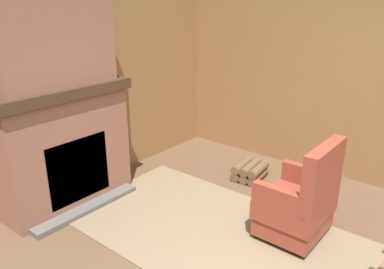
% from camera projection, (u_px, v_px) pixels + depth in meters
% --- Properties ---
extents(wood_panel_wall_left, '(0.06, 5.79, 2.53)m').
position_uv_depth(wood_panel_wall_left, '(45.00, 90.00, 4.00)').
color(wood_panel_wall_left, olive).
rests_on(wood_panel_wall_left, ground).
extents(wood_panel_wall_back, '(5.79, 0.09, 2.53)m').
position_uv_depth(wood_panel_wall_back, '(374.00, 82.00, 4.36)').
color(wood_panel_wall_back, olive).
rests_on(wood_panel_wall_back, ground).
extents(fireplace_hearth, '(0.66, 1.51, 1.35)m').
position_uv_depth(fireplace_hearth, '(66.00, 148.00, 4.04)').
color(fireplace_hearth, brown).
rests_on(fireplace_hearth, ground).
extents(chimney_breast, '(0.40, 1.24, 1.16)m').
position_uv_depth(chimney_breast, '(50.00, 27.00, 3.62)').
color(chimney_breast, brown).
rests_on(chimney_breast, fireplace_hearth).
extents(area_rug, '(3.47, 1.66, 0.01)m').
position_uv_depth(area_rug, '(235.00, 242.00, 3.57)').
color(area_rug, '#7A664C').
rests_on(area_rug, ground).
extents(armchair, '(0.59, 0.69, 1.00)m').
position_uv_depth(armchair, '(300.00, 203.00, 3.53)').
color(armchair, brown).
rests_on(armchair, ground).
extents(firewood_stack, '(0.39, 0.47, 0.21)m').
position_uv_depth(firewood_stack, '(250.00, 171.00, 4.81)').
color(firewood_stack, brown).
rests_on(firewood_stack, ground).
extents(storage_case, '(0.18, 0.22, 0.12)m').
position_uv_depth(storage_case, '(69.00, 77.00, 3.96)').
color(storage_case, brown).
rests_on(storage_case, fireplace_hearth).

